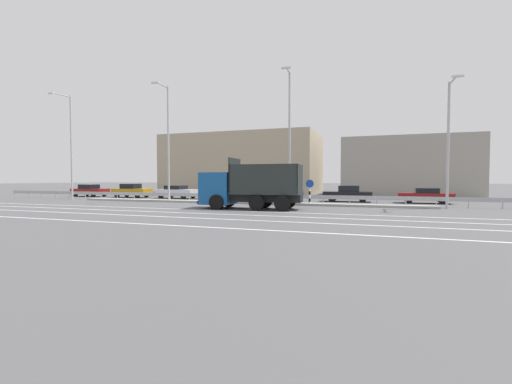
% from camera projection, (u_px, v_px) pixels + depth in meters
% --- Properties ---
extents(ground_plane, '(320.00, 320.00, 0.00)m').
position_uv_depth(ground_plane, '(224.00, 205.00, 27.31)').
color(ground_plane, '#4C4C4F').
extents(lane_strip_0, '(57.31, 0.16, 0.01)m').
position_uv_depth(lane_strip_0, '(242.00, 211.00, 22.46)').
color(lane_strip_0, silver).
rests_on(lane_strip_0, ground_plane).
extents(lane_strip_1, '(57.31, 0.16, 0.01)m').
position_uv_depth(lane_strip_1, '(229.00, 214.00, 20.35)').
color(lane_strip_1, silver).
rests_on(lane_strip_1, ground_plane).
extents(lane_strip_2, '(57.31, 0.16, 0.01)m').
position_uv_depth(lane_strip_2, '(211.00, 219.00, 18.17)').
color(lane_strip_2, silver).
rests_on(lane_strip_2, ground_plane).
extents(lane_strip_3, '(57.31, 0.16, 0.01)m').
position_uv_depth(lane_strip_3, '(182.00, 226.00, 15.36)').
color(lane_strip_3, silver).
rests_on(lane_strip_3, ground_plane).
extents(median_island, '(31.52, 1.10, 0.18)m').
position_uv_depth(median_island, '(235.00, 202.00, 29.49)').
color(median_island, gray).
rests_on(median_island, ground_plane).
extents(median_guardrail, '(57.31, 0.09, 0.78)m').
position_uv_depth(median_guardrail, '(241.00, 196.00, 30.70)').
color(median_guardrail, '#9EA0A5').
rests_on(median_guardrail, ground_plane).
extents(dump_truck, '(7.29, 3.17, 3.59)m').
position_uv_depth(dump_truck, '(239.00, 190.00, 24.37)').
color(dump_truck, '#144C8C').
rests_on(dump_truck, ground_plane).
extents(median_road_sign, '(0.70, 0.16, 2.09)m').
position_uv_depth(median_road_sign, '(310.00, 192.00, 27.34)').
color(median_road_sign, white).
rests_on(median_road_sign, ground_plane).
extents(street_lamp_0, '(0.71, 2.30, 10.64)m').
position_uv_depth(street_lamp_0, '(70.00, 143.00, 34.97)').
color(street_lamp_0, '#ADADB2').
rests_on(street_lamp_0, ground_plane).
extents(street_lamp_1, '(0.71, 2.25, 10.65)m').
position_uv_depth(street_lamp_1, '(168.00, 139.00, 31.40)').
color(street_lamp_1, '#ADADB2').
rests_on(street_lamp_1, ground_plane).
extents(street_lamp_2, '(0.71, 1.99, 10.77)m').
position_uv_depth(street_lamp_2, '(289.00, 133.00, 27.66)').
color(street_lamp_2, '#ADADB2').
rests_on(street_lamp_2, ground_plane).
extents(street_lamp_3, '(0.71, 2.43, 8.91)m').
position_uv_depth(street_lamp_3, '(449.00, 138.00, 23.89)').
color(street_lamp_3, '#ADADB2').
rests_on(street_lamp_3, ground_plane).
extents(parked_car_0, '(4.64, 2.01, 1.47)m').
position_uv_depth(parked_car_0, '(90.00, 190.00, 41.33)').
color(parked_car_0, maroon).
rests_on(parked_car_0, ground_plane).
extents(parked_car_1, '(4.42, 1.99, 1.58)m').
position_uv_depth(parked_car_1, '(132.00, 191.00, 39.29)').
color(parked_car_1, '#B27A14').
rests_on(parked_car_1, ground_plane).
extents(parked_car_2, '(4.78, 2.26, 1.41)m').
position_uv_depth(parked_car_2, '(177.00, 192.00, 37.40)').
color(parked_car_2, silver).
rests_on(parked_car_2, ground_plane).
extents(parked_car_3, '(4.86, 2.05, 1.39)m').
position_uv_depth(parked_car_3, '(222.00, 193.00, 35.45)').
color(parked_car_3, '#335B33').
rests_on(parked_car_3, ground_plane).
extents(parked_car_4, '(4.87, 2.26, 1.44)m').
position_uv_depth(parked_car_4, '(278.00, 193.00, 33.86)').
color(parked_car_4, navy).
rests_on(parked_car_4, ground_plane).
extents(parked_car_5, '(4.38, 1.98, 1.51)m').
position_uv_depth(parked_car_5, '(348.00, 194.00, 31.84)').
color(parked_car_5, black).
rests_on(parked_car_5, ground_plane).
extents(parked_car_6, '(4.41, 1.96, 1.33)m').
position_uv_depth(parked_car_6, '(425.00, 195.00, 29.63)').
color(parked_car_6, maroon).
rests_on(parked_car_6, ground_plane).
extents(background_building_0, '(23.42, 12.32, 8.92)m').
position_uv_depth(background_building_0, '(243.00, 164.00, 54.15)').
color(background_building_0, tan).
rests_on(background_building_0, ground_plane).
extents(background_building_1, '(15.38, 12.50, 7.17)m').
position_uv_depth(background_building_1, '(405.00, 168.00, 44.57)').
color(background_building_1, gray).
rests_on(background_building_1, ground_plane).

